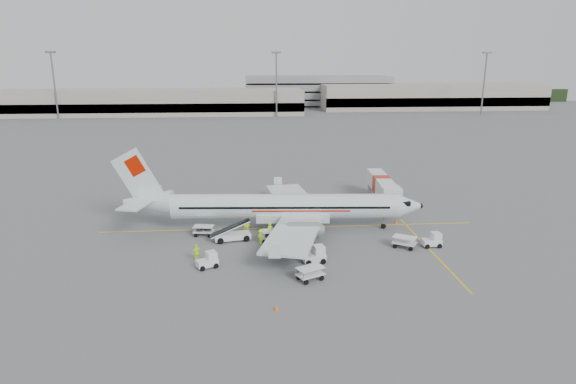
# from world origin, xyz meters

# --- Properties ---
(ground) EXTENTS (360.00, 360.00, 0.00)m
(ground) POSITION_xyz_m (0.00, 0.00, 0.00)
(ground) COLOR #56595B
(stripe_lead) EXTENTS (44.00, 0.20, 0.01)m
(stripe_lead) POSITION_xyz_m (0.00, 0.00, 0.01)
(stripe_lead) COLOR yellow
(stripe_lead) RESTS_ON ground
(stripe_cross) EXTENTS (0.20, 20.00, 0.01)m
(stripe_cross) POSITION_xyz_m (14.00, -8.00, 0.01)
(stripe_cross) COLOR yellow
(stripe_cross) RESTS_ON ground
(terminal_west) EXTENTS (110.00, 22.00, 9.00)m
(terminal_west) POSITION_xyz_m (-40.00, 130.00, 4.50)
(terminal_west) COLOR gray
(terminal_west) RESTS_ON ground
(terminal_east) EXTENTS (90.00, 26.00, 10.00)m
(terminal_east) POSITION_xyz_m (70.00, 145.00, 5.00)
(terminal_east) COLOR gray
(terminal_east) RESTS_ON ground
(parking_garage) EXTENTS (62.00, 24.00, 14.00)m
(parking_garage) POSITION_xyz_m (25.00, 160.00, 7.00)
(parking_garage) COLOR slate
(parking_garage) RESTS_ON ground
(treeline) EXTENTS (300.00, 3.00, 6.00)m
(treeline) POSITION_xyz_m (0.00, 175.00, 3.00)
(treeline) COLOR black
(treeline) RESTS_ON ground
(mast_west) EXTENTS (3.20, 1.20, 22.00)m
(mast_west) POSITION_xyz_m (-70.00, 118.00, 11.00)
(mast_west) COLOR slate
(mast_west) RESTS_ON ground
(mast_center) EXTENTS (3.20, 1.20, 22.00)m
(mast_center) POSITION_xyz_m (5.00, 118.00, 11.00)
(mast_center) COLOR slate
(mast_center) RESTS_ON ground
(mast_east) EXTENTS (3.20, 1.20, 22.00)m
(mast_east) POSITION_xyz_m (80.00, 118.00, 11.00)
(mast_east) COLOR slate
(mast_east) RESTS_ON ground
(aircraft) EXTENTS (35.95, 29.09, 9.43)m
(aircraft) POSITION_xyz_m (-0.58, -0.46, 4.71)
(aircraft) COLOR silver
(aircraft) RESTS_ON ground
(jet_bridge) EXTENTS (3.57, 14.59, 3.79)m
(jet_bridge) POSITION_xyz_m (13.35, 9.01, 1.90)
(jet_bridge) COLOR silver
(jet_bridge) RESTS_ON ground
(belt_loader) EXTENTS (5.51, 2.93, 2.83)m
(belt_loader) POSITION_xyz_m (-6.55, -3.70, 1.42)
(belt_loader) COLOR silver
(belt_loader) RESTS_ON ground
(tug_fore) EXTENTS (2.01, 1.21, 1.52)m
(tug_fore) POSITION_xyz_m (14.50, -7.19, 0.76)
(tug_fore) COLOR silver
(tug_fore) RESTS_ON ground
(tug_mid) EXTENTS (2.34, 1.60, 1.67)m
(tug_mid) POSITION_xyz_m (1.58, -10.34, 0.84)
(tug_mid) COLOR silver
(tug_mid) RESTS_ON ground
(tug_aft) EXTENTS (2.25, 1.83, 1.52)m
(tug_aft) POSITION_xyz_m (-8.69, -10.77, 0.76)
(tug_aft) COLOR silver
(tug_aft) RESTS_ON ground
(cart_loaded_a) EXTENTS (2.66, 1.83, 1.28)m
(cart_loaded_a) POSITION_xyz_m (-2.11, -4.60, 0.64)
(cart_loaded_a) COLOR silver
(cart_loaded_a) RESTS_ON ground
(cart_loaded_b) EXTENTS (2.39, 1.62, 1.16)m
(cart_loaded_b) POSITION_xyz_m (-9.79, -2.00, 0.58)
(cart_loaded_b) COLOR silver
(cart_loaded_b) RESTS_ON ground
(cart_empty_a) EXTENTS (2.77, 2.34, 1.25)m
(cart_empty_a) POSITION_xyz_m (0.72, -14.23, 0.62)
(cart_empty_a) COLOR silver
(cart_empty_a) RESTS_ON ground
(cart_empty_b) EXTENTS (2.74, 2.42, 1.23)m
(cart_empty_b) POSITION_xyz_m (11.52, -7.31, 0.62)
(cart_empty_b) COLOR silver
(cart_empty_b) RESTS_ON ground
(cone_nose) EXTENTS (0.43, 0.43, 0.71)m
(cone_nose) POSITION_xyz_m (12.96, 0.39, 0.35)
(cone_nose) COLOR orange
(cone_nose) RESTS_ON ground
(cone_port) EXTENTS (0.34, 0.34, 0.55)m
(cone_port) POSITION_xyz_m (2.84, 14.25, 0.27)
(cone_port) COLOR orange
(cone_port) RESTS_ON ground
(cone_stbd) EXTENTS (0.33, 0.33, 0.55)m
(cone_stbd) POSITION_xyz_m (-2.57, -19.52, 0.27)
(cone_stbd) COLOR orange
(cone_stbd) RESTS_ON ground
(crew_a) EXTENTS (0.75, 0.57, 1.87)m
(crew_a) POSITION_xyz_m (-2.41, -3.64, 0.94)
(crew_a) COLOR #B6E215
(crew_a) RESTS_ON ground
(crew_b) EXTENTS (0.96, 0.84, 1.67)m
(crew_b) POSITION_xyz_m (-4.96, -1.50, 0.83)
(crew_b) COLOR #B6E215
(crew_b) RESTS_ON ground
(crew_c) EXTENTS (1.12, 1.20, 1.63)m
(crew_c) POSITION_xyz_m (-3.44, -4.92, 0.81)
(crew_c) COLOR #B6E215
(crew_c) RESTS_ON ground
(crew_d) EXTENTS (1.09, 0.99, 1.79)m
(crew_d) POSITION_xyz_m (-9.82, -9.24, 0.89)
(crew_d) COLOR #B6E215
(crew_d) RESTS_ON ground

